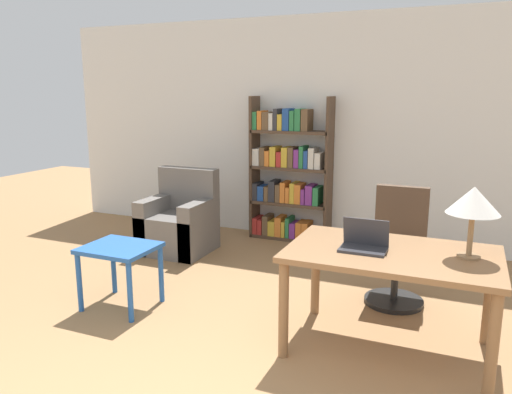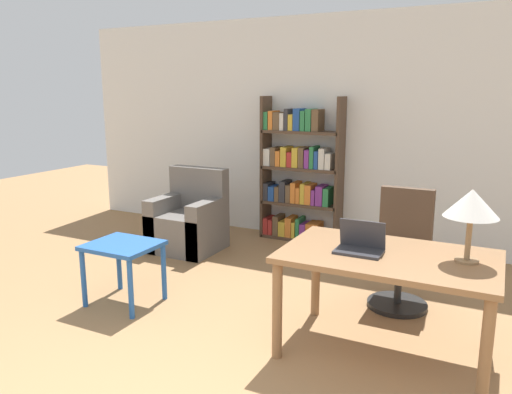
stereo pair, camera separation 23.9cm
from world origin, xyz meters
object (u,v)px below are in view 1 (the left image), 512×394
(desk, at_px, (391,265))
(table_lamp, at_px, (474,202))
(laptop, at_px, (364,243))
(bookshelf, at_px, (287,176))
(side_table_blue, at_px, (120,256))
(office_chair, at_px, (398,252))
(armchair, at_px, (179,224))

(desk, xyz_separation_m, table_lamp, (0.48, 0.07, 0.48))
(table_lamp, bearing_deg, laptop, -170.46)
(bookshelf, bearing_deg, side_table_blue, -104.02)
(office_chair, bearing_deg, armchair, 169.45)
(office_chair, distance_m, side_table_blue, 2.39)
(desk, distance_m, side_table_blue, 2.22)
(desk, height_order, laptop, laptop)
(office_chair, bearing_deg, table_lamp, -56.82)
(table_lamp, bearing_deg, desk, -172.17)
(desk, height_order, side_table_blue, desk)
(side_table_blue, bearing_deg, laptop, 2.75)
(laptop, xyz_separation_m, office_chair, (0.12, 0.96, -0.34))
(side_table_blue, bearing_deg, bookshelf, 75.98)
(office_chair, xyz_separation_m, bookshelf, (-1.53, 1.41, 0.35))
(armchair, relative_size, bookshelf, 0.53)
(side_table_blue, bearing_deg, desk, 3.71)
(desk, bearing_deg, table_lamp, 7.83)
(laptop, relative_size, table_lamp, 0.66)
(laptop, bearing_deg, desk, 13.88)
(laptop, relative_size, armchair, 0.34)
(office_chair, height_order, bookshelf, bookshelf)
(office_chair, relative_size, bookshelf, 0.57)
(armchair, bearing_deg, table_lamp, -23.24)
(laptop, height_order, office_chair, office_chair)
(armchair, bearing_deg, desk, -28.19)
(side_table_blue, distance_m, armchair, 1.57)
(table_lamp, xyz_separation_m, side_table_blue, (-2.70, -0.21, -0.66))
(office_chair, height_order, side_table_blue, office_chair)
(bookshelf, bearing_deg, armchair, -136.03)
(bookshelf, bearing_deg, table_lamp, -47.31)
(office_chair, xyz_separation_m, side_table_blue, (-2.14, -1.06, 0.00))
(table_lamp, height_order, office_chair, table_lamp)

